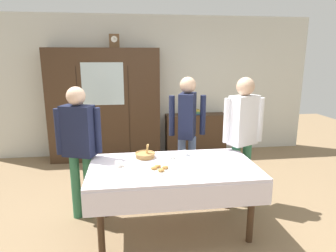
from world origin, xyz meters
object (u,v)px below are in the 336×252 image
pastry_plate (160,169)px  person_beside_shelf (187,124)px  tea_cup_far_right (185,154)px  wall_cabinet (105,105)px  spoon_far_left (126,175)px  tea_cup_front_edge (119,165)px  bookshelf_low (195,134)px  person_behind_table_right (243,129)px  bread_basket (145,155)px  mantel_clock (114,41)px  tea_cup_mid_left (170,156)px  book_stack (196,112)px  spoon_back_edge (214,153)px  dining_table (173,175)px  person_near_right_end (79,141)px

pastry_plate → person_beside_shelf: (0.51, 1.06, 0.23)m
tea_cup_far_right → pastry_plate: tea_cup_far_right is taller
wall_cabinet → spoon_far_left: wall_cabinet is taller
tea_cup_front_edge → wall_cabinet: bearing=97.0°
bookshelf_low → pastry_plate: pastry_plate is taller
spoon_far_left → wall_cabinet: bearing=98.1°
tea_cup_front_edge → person_behind_table_right: person_behind_table_right is taller
tea_cup_front_edge → bread_basket: bread_basket is taller
bookshelf_low → spoon_far_left: 3.16m
mantel_clock → wall_cabinet: bearing=179.8°
tea_cup_mid_left → mantel_clock: bearing=106.2°
wall_cabinet → person_behind_table_right: wall_cabinet is taller
bookshelf_low → book_stack: size_ratio=6.11×
spoon_back_edge → person_beside_shelf: 0.67m
mantel_clock → spoon_far_left: size_ratio=2.02×
wall_cabinet → bread_basket: wall_cabinet is taller
tea_cup_mid_left → tea_cup_front_edge: size_ratio=1.00×
dining_table → tea_cup_far_right: bearing=59.7°
person_behind_table_right → person_near_right_end: (-2.02, -0.06, -0.06)m
dining_table → spoon_back_edge: bearing=33.6°
dining_table → pastry_plate: (-0.16, -0.10, 0.11)m
tea_cup_mid_left → spoon_back_edge: size_ratio=1.09×
bread_basket → person_beside_shelf: size_ratio=0.14×
book_stack → tea_cup_far_right: book_stack is taller
mantel_clock → tea_cup_front_edge: bearing=-88.0°
dining_table → book_stack: (0.86, 2.64, 0.19)m
person_near_right_end → bread_basket: bearing=-7.5°
pastry_plate → spoon_back_edge: bearing=33.2°
mantel_clock → book_stack: mantel_clock is taller
wall_cabinet → person_beside_shelf: size_ratio=1.25×
mantel_clock → person_beside_shelf: size_ratio=0.14×
tea_cup_mid_left → bread_basket: 0.30m
book_stack → spoon_far_left: bearing=-115.8°
mantel_clock → spoon_back_edge: (1.25, -2.21, -1.43)m
person_beside_shelf → person_near_right_end: (-1.39, -0.53, -0.04)m
book_stack → person_behind_table_right: person_behind_table_right is taller
pastry_plate → spoon_back_edge: 0.88m
bookshelf_low → person_beside_shelf: (-0.52, -1.67, 0.61)m
spoon_far_left → spoon_back_edge: bearing=27.8°
mantel_clock → bread_basket: (0.39, -2.26, -1.40)m
spoon_back_edge → tea_cup_front_edge: bearing=-164.9°
tea_cup_mid_left → person_near_right_end: bearing=170.5°
dining_table → spoon_far_left: (-0.51, -0.19, 0.10)m
pastry_plate → bookshelf_low: bearing=69.5°
bread_basket → tea_cup_far_right: bearing=-0.4°
spoon_far_left → person_beside_shelf: person_beside_shelf is taller
bookshelf_low → spoon_back_edge: size_ratio=10.06×
bookshelf_low → tea_cup_far_right: 2.44m
pastry_plate → person_near_right_end: (-0.89, 0.53, 0.19)m
tea_cup_far_right → person_beside_shelf: 0.69m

